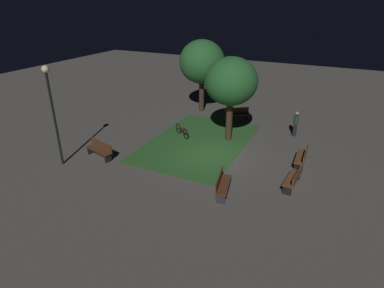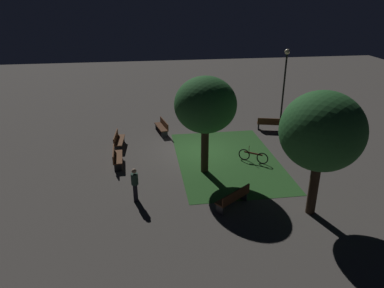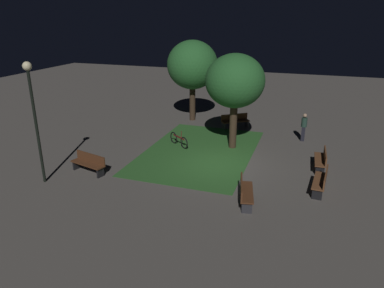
% 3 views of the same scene
% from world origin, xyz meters
% --- Properties ---
extents(ground_plane, '(60.00, 60.00, 0.00)m').
position_xyz_m(ground_plane, '(0.00, 0.00, 0.00)').
color(ground_plane, '#56514C').
extents(grass_lawn, '(8.58, 5.52, 0.01)m').
position_xyz_m(grass_lawn, '(1.50, 1.37, 0.01)').
color(grass_lawn, '#2D6028').
rests_on(grass_lawn, ground).
extents(bench_path_side, '(1.83, 0.62, 0.88)m').
position_xyz_m(bench_path_side, '(-1.21, -4.75, 0.48)').
color(bench_path_side, brown).
rests_on(bench_path_side, ground).
extents(bench_near_trees, '(1.81, 0.54, 0.88)m').
position_xyz_m(bench_near_trees, '(1.21, -4.75, 0.48)').
color(bench_near_trees, brown).
rests_on(bench_near_trees, ground).
extents(bench_corner, '(1.45, 1.73, 0.88)m').
position_xyz_m(bench_corner, '(6.22, 0.50, 0.48)').
color(bench_corner, '#512D19').
rests_on(bench_corner, ground).
extents(bench_back_row, '(1.86, 0.84, 0.88)m').
position_xyz_m(bench_back_row, '(-3.16, -1.95, 0.48)').
color(bench_back_row, '#512D19').
rests_on(bench_back_row, ground).
extents(bench_front_left, '(0.92, 1.86, 0.88)m').
position_xyz_m(bench_front_left, '(-2.69, 5.35, 0.48)').
color(bench_front_left, '#512D19').
rests_on(bench_front_left, ground).
extents(tree_near_wall, '(3.32, 3.32, 5.33)m').
position_xyz_m(tree_near_wall, '(7.08, 3.66, 3.71)').
color(tree_near_wall, '#38281C').
rests_on(tree_near_wall, ground).
extents(tree_lawn_side, '(3.08, 3.08, 5.04)m').
position_xyz_m(tree_lawn_side, '(2.67, -0.15, 3.61)').
color(tree_lawn_side, '#38281C').
rests_on(tree_lawn_side, ground).
extents(lamp_post_near_wall, '(0.36, 0.36, 5.16)m').
position_xyz_m(lamp_post_near_wall, '(-4.17, 6.64, 3.45)').
color(lamp_post_near_wall, black).
rests_on(lamp_post_near_wall, ground).
extents(bicycle, '(1.06, 1.42, 0.93)m').
position_xyz_m(bicycle, '(1.94, 2.71, 0.34)').
color(bicycle, black).
rests_on(bicycle, ground).
extents(pedestrian, '(0.32, 0.32, 1.61)m').
position_xyz_m(pedestrian, '(5.05, -3.73, 0.85)').
color(pedestrian, black).
rests_on(pedestrian, ground).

